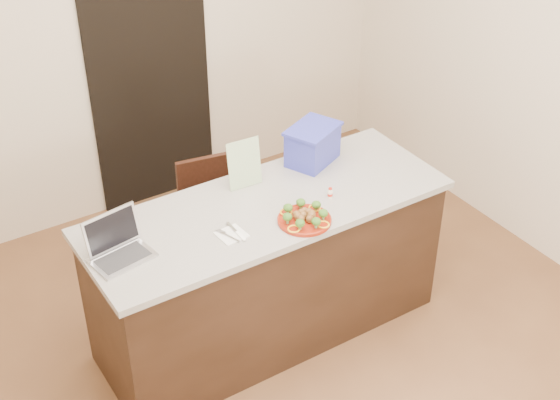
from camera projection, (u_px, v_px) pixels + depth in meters
ground at (291, 353)px, 4.60m from camera, size 4.00×4.00×0.00m
room_shell at (293, 108)px, 3.70m from camera, size 4.00×4.00×4.00m
doorway at (150, 74)px, 5.47m from camera, size 0.90×0.02×2.00m
island at (268, 270)px, 4.52m from camera, size 2.06×0.76×0.92m
plate at (304, 220)px, 4.12m from camera, size 0.29×0.29×0.02m
meatballs at (304, 215)px, 4.11m from camera, size 0.12×0.12×0.04m
broccoli at (305, 213)px, 4.10m from camera, size 0.24×0.24×0.04m
pepper_rings at (304, 218)px, 4.12m from camera, size 0.27×0.27×0.01m
napkin at (232, 235)px, 4.03m from camera, size 0.15×0.15×0.01m
fork at (227, 234)px, 4.02m from camera, size 0.05×0.16×0.00m
knife at (238, 233)px, 4.02m from camera, size 0.02×0.19×0.01m
yogurt_bottle at (330, 194)px, 4.31m from camera, size 0.03×0.03×0.06m
laptop at (117, 245)px, 3.86m from camera, size 0.33×0.28×0.21m
leaflet at (244, 164)px, 4.34m from camera, size 0.20×0.05×0.28m
blue_box at (313, 144)px, 4.58m from camera, size 0.39×0.34×0.23m
chair at (214, 212)px, 4.98m from camera, size 0.42×0.43×0.83m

